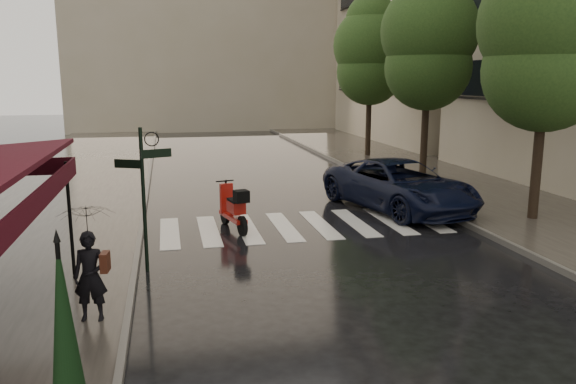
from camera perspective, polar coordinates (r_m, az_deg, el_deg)
name	(u,v)px	position (r m, az deg, el deg)	size (l,w,h in m)	color
ground	(215,324)	(9.83, -7.39, -13.16)	(120.00, 120.00, 0.00)	black
sidewalk_near	(60,193)	(21.64, -22.19, -0.11)	(6.00, 60.00, 0.12)	#38332D
sidewalk_far	(439,178)	(23.94, 15.10, 1.39)	(5.50, 60.00, 0.12)	#38332D
curb_near	(147,189)	(21.32, -14.11, 0.28)	(0.12, 60.00, 0.16)	#595651
curb_far	(375,180)	(22.80, 8.84, 1.20)	(0.12, 60.00, 0.16)	#595651
crosswalk	(302,225)	(15.89, 1.45, -3.40)	(7.85, 3.20, 0.01)	silver
signpost	(143,188)	(12.14, -14.47, 0.42)	(1.17, 0.29, 3.10)	black
backdrop_building	(208,3)	(47.44, -8.14, 18.51)	(22.00, 6.00, 20.00)	gray
tree_near	(549,32)	(17.35, 24.96, 14.52)	(3.80, 3.80, 7.99)	black
tree_mid	(429,39)	(23.32, 14.14, 14.84)	(3.80, 3.80, 8.34)	black
tree_far	(370,51)	(29.82, 8.37, 13.98)	(3.80, 3.80, 8.16)	black
pedestrian_with_umbrella	(87,228)	(9.67, -19.73, -3.48)	(1.00, 1.02, 2.37)	black
scooter	(234,209)	(15.34, -5.52, -1.75)	(0.76, 1.91, 1.27)	black
parked_car	(399,185)	(18.02, 11.24, 0.69)	(2.60, 5.64, 1.57)	black
parasol_front	(67,363)	(5.72, -21.51, -15.88)	(0.47, 0.47, 2.63)	black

